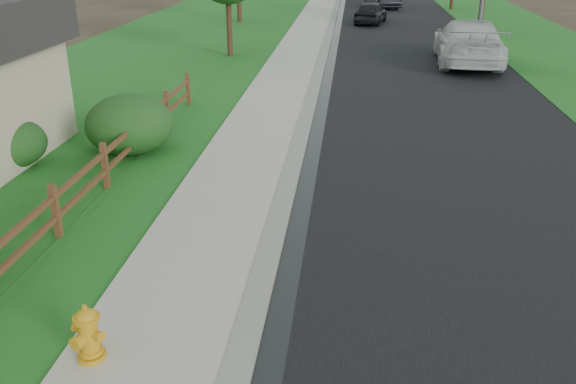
# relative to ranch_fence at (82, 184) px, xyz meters

# --- Properties ---
(road) EXTENTS (8.00, 90.00, 0.02)m
(road) POSITION_rel_ranch_fence_xyz_m (8.20, 28.60, -0.61)
(road) COLOR black
(road) RESTS_ON ground
(curb) EXTENTS (0.40, 90.00, 0.12)m
(curb) POSITION_rel_ranch_fence_xyz_m (4.00, 28.60, -0.56)
(curb) COLOR gray
(curb) RESTS_ON ground
(wet_gutter) EXTENTS (0.50, 90.00, 0.00)m
(wet_gutter) POSITION_rel_ranch_fence_xyz_m (4.35, 28.60, -0.60)
(wet_gutter) COLOR black
(wet_gutter) RESTS_ON road
(sidewalk) EXTENTS (2.20, 90.00, 0.10)m
(sidewalk) POSITION_rel_ranch_fence_xyz_m (2.70, 28.60, -0.57)
(sidewalk) COLOR #ACA495
(sidewalk) RESTS_ON ground
(grass_strip) EXTENTS (1.60, 90.00, 0.06)m
(grass_strip) POSITION_rel_ranch_fence_xyz_m (0.80, 28.60, -0.59)
(grass_strip) COLOR #19591F
(grass_strip) RESTS_ON ground
(lawn_near) EXTENTS (9.00, 90.00, 0.04)m
(lawn_near) POSITION_rel_ranch_fence_xyz_m (-4.40, 28.60, -0.60)
(lawn_near) COLOR #19591F
(lawn_near) RESTS_ON ground
(verge_far) EXTENTS (6.00, 90.00, 0.04)m
(verge_far) POSITION_rel_ranch_fence_xyz_m (15.10, 28.60, -0.60)
(verge_far) COLOR #19591F
(verge_far) RESTS_ON ground
(ranch_fence) EXTENTS (0.12, 16.92, 1.10)m
(ranch_fence) POSITION_rel_ranch_fence_xyz_m (0.00, 0.00, 0.00)
(ranch_fence) COLOR #522D1B
(ranch_fence) RESTS_ON ground
(fire_hydrant) EXTENTS (0.53, 0.44, 0.82)m
(fire_hydrant) POSITION_rel_ranch_fence_xyz_m (2.04, -4.62, -0.14)
(fire_hydrant) COLOR gold
(fire_hydrant) RESTS_ON sidewalk
(white_suv) EXTENTS (3.05, 6.70, 1.90)m
(white_suv) POSITION_rel_ranch_fence_xyz_m (10.31, 16.56, 0.35)
(white_suv) COLOR silver
(white_suv) RESTS_ON road
(dark_car_mid) EXTENTS (2.39, 4.30, 1.38)m
(dark_car_mid) POSITION_rel_ranch_fence_xyz_m (6.40, 29.17, 0.09)
(dark_car_mid) COLOR black
(dark_car_mid) RESTS_ON road
(shrub_b) EXTENTS (1.90, 1.90, 1.20)m
(shrub_b) POSITION_rel_ranch_fence_xyz_m (-2.83, 2.36, -0.02)
(shrub_b) COLOR #1B4418
(shrub_b) RESTS_ON ground
(shrub_d) EXTENTS (2.72, 2.72, 1.53)m
(shrub_d) POSITION_rel_ranch_fence_xyz_m (-0.30, 3.69, 0.15)
(shrub_d) COLOR #1B4418
(shrub_d) RESTS_ON ground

